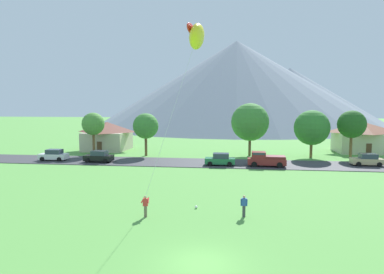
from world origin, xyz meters
name	(u,v)px	position (x,y,z in m)	size (l,w,h in m)	color
ground_plane	(201,263)	(0.00, 0.00, 0.00)	(400.00, 400.00, 0.00)	#569942
road_strip	(223,163)	(0.00, 31.34, 0.04)	(160.00, 7.70, 0.08)	#38383D
mountain_west_ridge	(289,95)	(28.53, 157.52, 13.34)	(85.94, 85.94, 26.68)	slate
mountain_central_ridge	(236,84)	(2.07, 121.12, 16.92)	(111.90, 111.90, 33.83)	slate
house_leftmost	(107,135)	(-22.24, 43.54, 2.75)	(8.22, 8.30, 5.31)	beige
house_left_center	(362,136)	(24.36, 46.17, 2.87)	(9.43, 7.52, 5.54)	beige
tree_near_left	(146,126)	(-13.07, 37.35, 4.99)	(4.27, 4.27, 7.15)	brown
tree_left_of_center	(250,122)	(4.23, 39.73, 5.65)	(6.32, 6.32, 8.82)	brown
tree_center	(352,124)	(20.16, 38.84, 5.44)	(4.40, 4.40, 7.67)	brown
tree_right_of_center	(93,124)	(-22.10, 36.98, 5.29)	(3.81, 3.81, 7.24)	brown
tree_near_right	(312,128)	(14.04, 38.80, 4.87)	(5.65, 5.65, 7.70)	brown
parked_car_green_west_end	(220,159)	(-0.27, 29.71, 0.87)	(4.23, 2.14, 1.68)	#237042
parked_car_white_mid_west	(54,155)	(-25.80, 30.60, 0.87)	(4.26, 2.19, 1.68)	white
parked_car_black_mid_east	(99,157)	(-18.33, 30.05, 0.87)	(4.27, 2.22, 1.68)	black
parked_car_tan_east_end	(367,160)	(20.19, 32.00, 0.87)	(4.23, 2.13, 1.68)	tan
pickup_truck_maroon_west_side	(266,159)	(6.00, 29.65, 1.06)	(5.27, 2.48, 1.99)	maroon
kite_flyer_with_kite	(196,38)	(-1.72, 12.19, 14.39)	(4.53, 7.31, 15.66)	#70604C
watcher_person	(244,206)	(2.50, 8.08, 0.88)	(0.56, 0.24, 1.68)	#3D3D42
soccer_ball	(196,207)	(-1.39, 9.66, 0.12)	(0.24, 0.24, 0.24)	white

